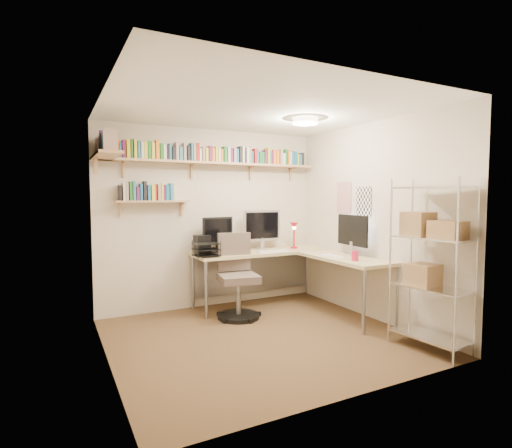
# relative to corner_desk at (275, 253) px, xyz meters

# --- Properties ---
(ground) EXTENTS (3.20, 3.20, 0.00)m
(ground) POSITION_rel_corner_desk_xyz_m (-0.70, -0.92, -0.78)
(ground) COLOR #4C3520
(ground) RESTS_ON ground
(room_shell) EXTENTS (3.24, 3.04, 2.52)m
(room_shell) POSITION_rel_corner_desk_xyz_m (-0.70, -0.92, 0.77)
(room_shell) COLOR beige
(room_shell) RESTS_ON ground
(wall_shelves) EXTENTS (3.12, 1.09, 0.80)m
(wall_shelves) POSITION_rel_corner_desk_xyz_m (-1.14, 0.37, 1.25)
(wall_shelves) COLOR tan
(wall_shelves) RESTS_ON ground
(corner_desk) EXTENTS (2.10, 2.00, 1.36)m
(corner_desk) POSITION_rel_corner_desk_xyz_m (0.00, 0.00, 0.00)
(corner_desk) COLOR #C5B780
(corner_desk) RESTS_ON ground
(office_chair) EXTENTS (0.57, 0.59, 1.08)m
(office_chair) POSITION_rel_corner_desk_xyz_m (-0.62, -0.11, -0.32)
(office_chair) COLOR black
(office_chair) RESTS_ON ground
(wire_rack) EXTENTS (0.43, 0.78, 1.74)m
(wire_rack) POSITION_rel_corner_desk_xyz_m (0.66, -1.99, 0.25)
(wire_rack) COLOR silver
(wire_rack) RESTS_ON ground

